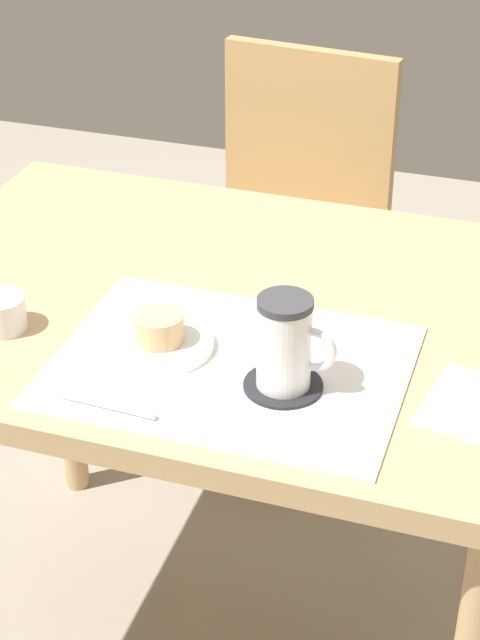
{
  "coord_description": "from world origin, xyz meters",
  "views": [
    {
      "loc": [
        0.46,
        -1.28,
        1.53
      ],
      "look_at": [
        0.07,
        -0.13,
        0.78
      ],
      "focal_mm": 60.0,
      "sensor_mm": 36.0,
      "label": 1
    }
  ],
  "objects_px": {
    "pastry": "(159,328)",
    "sugar_bowl": "(1,313)",
    "wooden_chair": "(285,231)",
    "pastry_plate": "(160,344)",
    "coffee_mug": "(286,343)",
    "dining_table": "(220,351)"
  },
  "relations": [
    {
      "from": "sugar_bowl",
      "to": "coffee_mug",
      "type": "bearing_deg",
      "value": -2.75
    },
    {
      "from": "pastry_plate",
      "to": "coffee_mug",
      "type": "height_order",
      "value": "coffee_mug"
    },
    {
      "from": "sugar_bowl",
      "to": "pastry_plate",
      "type": "bearing_deg",
      "value": 4.15
    },
    {
      "from": "pastry",
      "to": "wooden_chair",
      "type": "bearing_deg",
      "value": 94.5
    },
    {
      "from": "wooden_chair",
      "to": "pastry",
      "type": "distance_m",
      "value": 0.92
    },
    {
      "from": "dining_table",
      "to": "pastry_plate",
      "type": "relative_size",
      "value": 6.75
    },
    {
      "from": "pastry",
      "to": "coffee_mug",
      "type": "relative_size",
      "value": 0.53
    },
    {
      "from": "coffee_mug",
      "to": "sugar_bowl",
      "type": "distance_m",
      "value": 0.42
    },
    {
      "from": "wooden_chair",
      "to": "pastry_plate",
      "type": "bearing_deg",
      "value": 100.65
    },
    {
      "from": "coffee_mug",
      "to": "sugar_bowl",
      "type": "xyz_separation_m",
      "value": [
        -0.42,
        0.02,
        -0.05
      ]
    },
    {
      "from": "dining_table",
      "to": "sugar_bowl",
      "type": "bearing_deg",
      "value": -146.48
    },
    {
      "from": "wooden_chair",
      "to": "pastry_plate",
      "type": "distance_m",
      "value": 0.91
    },
    {
      "from": "wooden_chair",
      "to": "sugar_bowl",
      "type": "xyz_separation_m",
      "value": [
        -0.16,
        -0.89,
        0.28
      ]
    },
    {
      "from": "pastry_plate",
      "to": "coffee_mug",
      "type": "bearing_deg",
      "value": -11.12
    },
    {
      "from": "dining_table",
      "to": "pastry_plate",
      "type": "distance_m",
      "value": 0.19
    },
    {
      "from": "pastry",
      "to": "sugar_bowl",
      "type": "height_order",
      "value": "pastry"
    },
    {
      "from": "pastry",
      "to": "sugar_bowl",
      "type": "bearing_deg",
      "value": -175.85
    },
    {
      "from": "dining_table",
      "to": "wooden_chair",
      "type": "relative_size",
      "value": 1.18
    },
    {
      "from": "dining_table",
      "to": "pastry_plate",
      "type": "xyz_separation_m",
      "value": [
        -0.03,
        -0.16,
        0.1
      ]
    },
    {
      "from": "dining_table",
      "to": "pastry",
      "type": "distance_m",
      "value": 0.21
    },
    {
      "from": "wooden_chair",
      "to": "pastry",
      "type": "relative_size",
      "value": 12.63
    },
    {
      "from": "pastry",
      "to": "coffee_mug",
      "type": "distance_m",
      "value": 0.2
    }
  ]
}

